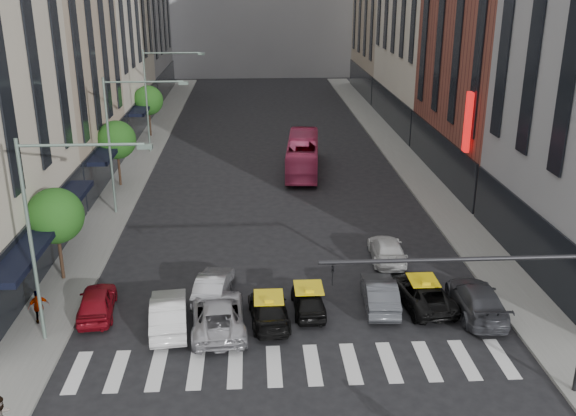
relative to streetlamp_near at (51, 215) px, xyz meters
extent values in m
plane|color=black|center=(10.04, -4.00, -5.90)|extent=(160.00, 160.00, 0.00)
cube|color=slate|center=(-1.46, 26.00, -5.83)|extent=(3.00, 96.00, 0.15)
cube|color=slate|center=(21.54, 26.00, -5.83)|extent=(3.00, 96.00, 0.15)
cube|color=tan|center=(-6.96, 24.00, 6.10)|extent=(8.00, 16.00, 24.00)
cube|color=brown|center=(27.04, 23.00, 7.10)|extent=(8.00, 18.00, 26.00)
cylinder|color=black|center=(-1.76, 6.00, -4.18)|extent=(0.18, 0.18, 3.15)
sphere|color=#1D4614|center=(-1.76, 6.00, -2.24)|extent=(2.88, 2.88, 2.88)
cylinder|color=black|center=(-1.76, 22.00, -4.18)|extent=(0.18, 0.18, 3.15)
sphere|color=#1D4614|center=(-1.76, 22.00, -2.24)|extent=(2.88, 2.88, 2.88)
cylinder|color=black|center=(-1.76, 38.00, -4.18)|extent=(0.18, 0.18, 3.15)
sphere|color=#1D4614|center=(-1.76, 38.00, -2.24)|extent=(2.88, 2.88, 2.88)
cylinder|color=gray|center=(-0.96, 0.00, -1.25)|extent=(0.16, 0.16, 9.00)
cylinder|color=gray|center=(1.54, 0.00, 2.95)|extent=(5.00, 0.12, 0.12)
cube|color=gray|center=(4.04, 0.00, 2.85)|extent=(0.60, 0.25, 0.18)
cylinder|color=gray|center=(-0.96, 16.00, -1.25)|extent=(0.16, 0.16, 9.00)
cylinder|color=gray|center=(1.54, 16.00, 2.95)|extent=(5.00, 0.12, 0.12)
cube|color=gray|center=(4.04, 16.00, 2.85)|extent=(0.60, 0.25, 0.18)
cylinder|color=gray|center=(-0.96, 32.00, -1.25)|extent=(0.16, 0.16, 9.00)
cylinder|color=gray|center=(1.54, 32.00, 2.95)|extent=(5.00, 0.12, 0.12)
cube|color=gray|center=(4.04, 32.00, 2.85)|extent=(0.60, 0.25, 0.18)
cylinder|color=black|center=(15.54, -5.00, -0.10)|extent=(10.00, 0.16, 0.16)
imported|color=black|center=(11.04, -5.00, -0.60)|extent=(0.13, 0.16, 0.80)
cube|color=red|center=(22.64, 16.00, 0.10)|extent=(0.30, 0.70, 4.00)
imported|color=maroon|center=(0.84, 2.22, -5.22)|extent=(2.04, 4.17, 1.37)
imported|color=silver|center=(4.38, 0.85, -5.15)|extent=(2.07, 4.71, 1.50)
imported|color=#A8A7AD|center=(6.62, 0.64, -5.18)|extent=(2.79, 5.38, 1.45)
imported|color=black|center=(8.94, 1.13, -5.29)|extent=(2.05, 4.38, 1.24)
imported|color=black|center=(10.85, 1.96, -5.28)|extent=(1.56, 3.70, 1.25)
imported|color=#3C3F44|center=(14.34, 2.27, -5.19)|extent=(1.80, 4.43, 1.43)
imported|color=black|center=(16.44, 2.32, -5.25)|extent=(2.76, 4.96, 1.31)
imported|color=#3A3B41|center=(18.81, 1.34, -5.17)|extent=(2.33, 5.19, 1.48)
imported|color=#98999D|center=(6.26, 3.60, -5.22)|extent=(2.01, 4.30, 1.37)
imported|color=silver|center=(15.78, 7.60, -5.26)|extent=(2.07, 4.55, 1.29)
imported|color=#D33E6F|center=(12.41, 25.26, -4.47)|extent=(3.44, 10.51, 2.87)
imported|color=gray|center=(-1.55, 1.39, -4.94)|extent=(1.03, 0.77, 1.63)
camera|label=1|loc=(8.33, -25.13, 9.28)|focal=40.00mm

